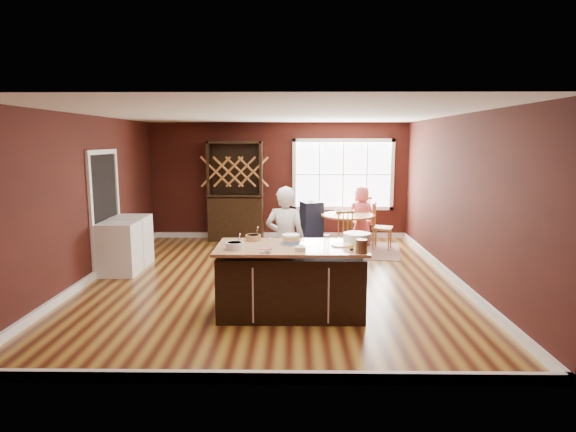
# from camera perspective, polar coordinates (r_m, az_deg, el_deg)

# --- Properties ---
(room_shell) EXTENTS (7.00, 7.00, 7.00)m
(room_shell) POSITION_cam_1_polar(r_m,az_deg,el_deg) (7.81, -1.94, 2.05)
(room_shell) COLOR olive
(room_shell) RESTS_ON ground
(window) EXTENTS (2.36, 0.10, 1.66)m
(window) POSITION_cam_1_polar(r_m,az_deg,el_deg) (11.30, 6.55, 4.90)
(window) COLOR white
(window) RESTS_ON room_shell
(doorway) EXTENTS (0.08, 1.26, 2.13)m
(doorway) POSITION_cam_1_polar(r_m,az_deg,el_deg) (9.07, -20.82, 0.37)
(doorway) COLOR white
(doorway) RESTS_ON room_shell
(kitchen_island) EXTENTS (1.95, 1.02, 0.92)m
(kitchen_island) POSITION_cam_1_polar(r_m,az_deg,el_deg) (6.44, 0.36, -7.73)
(kitchen_island) COLOR black
(kitchen_island) RESTS_ON ground
(dining_table) EXTENTS (1.12, 1.12, 0.75)m
(dining_table) POSITION_cam_1_polar(r_m,az_deg,el_deg) (10.18, 7.09, -1.03)
(dining_table) COLOR brown
(dining_table) RESTS_ON ground
(baker) EXTENTS (0.66, 0.50, 1.63)m
(baker) POSITION_cam_1_polar(r_m,az_deg,el_deg) (7.10, -0.30, -3.01)
(baker) COLOR silver
(baker) RESTS_ON ground
(layer_cake) EXTENTS (0.32, 0.32, 0.13)m
(layer_cake) POSITION_cam_1_polar(r_m,az_deg,el_deg) (6.41, 0.35, -2.79)
(layer_cake) COLOR white
(layer_cake) RESTS_ON kitchen_island
(bowl_blue) EXTENTS (0.23, 0.23, 0.09)m
(bowl_blue) POSITION_cam_1_polar(r_m,az_deg,el_deg) (6.15, -6.33, -3.53)
(bowl_blue) COLOR white
(bowl_blue) RESTS_ON kitchen_island
(bowl_yellow) EXTENTS (0.21, 0.21, 0.08)m
(bowl_yellow) POSITION_cam_1_polar(r_m,az_deg,el_deg) (6.66, -4.15, -2.58)
(bowl_yellow) COLOR #B29041
(bowl_yellow) RESTS_ON kitchen_island
(bowl_pink) EXTENTS (0.15, 0.15, 0.06)m
(bowl_pink) POSITION_cam_1_polar(r_m,az_deg,el_deg) (5.94, -2.64, -4.11)
(bowl_pink) COLOR silver
(bowl_pink) RESTS_ON kitchen_island
(bowl_olive) EXTENTS (0.14, 0.14, 0.05)m
(bowl_olive) POSITION_cam_1_polar(r_m,az_deg,el_deg) (6.03, 1.46, -3.91)
(bowl_olive) COLOR beige
(bowl_olive) RESTS_ON kitchen_island
(drinking_glass) EXTENTS (0.08, 0.08, 0.16)m
(drinking_glass) POSITION_cam_1_polar(r_m,az_deg,el_deg) (6.24, 4.57, -2.96)
(drinking_glass) COLOR silver
(drinking_glass) RESTS_ON kitchen_island
(dinner_plate) EXTENTS (0.27, 0.27, 0.02)m
(dinner_plate) POSITION_cam_1_polar(r_m,az_deg,el_deg) (6.37, 6.33, -3.43)
(dinner_plate) COLOR beige
(dinner_plate) RESTS_ON kitchen_island
(white_tub) EXTENTS (0.37, 0.37, 0.13)m
(white_tub) POSITION_cam_1_polar(r_m,az_deg,el_deg) (6.59, 8.15, -2.56)
(white_tub) COLOR white
(white_tub) RESTS_ON kitchen_island
(stoneware_crock) EXTENTS (0.14, 0.14, 0.17)m
(stoneware_crock) POSITION_cam_1_polar(r_m,az_deg,el_deg) (5.96, 8.70, -3.58)
(stoneware_crock) COLOR brown
(stoneware_crock) RESTS_ON kitchen_island
(toy_figurine) EXTENTS (0.05, 0.05, 0.09)m
(toy_figurine) POSITION_cam_1_polar(r_m,az_deg,el_deg) (6.08, 7.55, -3.71)
(toy_figurine) COLOR yellow
(toy_figurine) RESTS_ON kitchen_island
(rug) EXTENTS (2.44, 2.05, 0.01)m
(rug) POSITION_cam_1_polar(r_m,az_deg,el_deg) (10.29, 7.04, -3.93)
(rug) COLOR brown
(rug) RESTS_ON ground
(chair_east) EXTENTS (0.52, 0.53, 1.01)m
(chair_east) POSITION_cam_1_polar(r_m,az_deg,el_deg) (10.35, 11.13, -1.14)
(chair_east) COLOR brown
(chair_east) RESTS_ON ground
(chair_south) EXTENTS (0.46, 0.44, 0.94)m
(chair_south) POSITION_cam_1_polar(r_m,az_deg,el_deg) (9.33, 7.11, -2.34)
(chair_south) COLOR brown
(chair_south) RESTS_ON ground
(chair_north) EXTENTS (0.59, 0.58, 1.06)m
(chair_north) POSITION_cam_1_polar(r_m,az_deg,el_deg) (11.04, 8.32, -0.32)
(chair_north) COLOR brown
(chair_north) RESTS_ON ground
(seated_woman) EXTENTS (0.73, 0.59, 1.31)m
(seated_woman) POSITION_cam_1_polar(r_m,az_deg,el_deg) (10.69, 8.65, 0.06)
(seated_woman) COLOR #DB5F68
(seated_woman) RESTS_ON ground
(high_chair) EXTENTS (0.52, 0.52, 1.03)m
(high_chair) POSITION_cam_1_polar(r_m,az_deg,el_deg) (10.41, 2.81, -0.87)
(high_chair) COLOR black
(high_chair) RESTS_ON ground
(toddler) EXTENTS (0.18, 0.14, 0.26)m
(toddler) POSITION_cam_1_polar(r_m,az_deg,el_deg) (10.43, 2.82, 0.80)
(toddler) COLOR #8CA5BF
(toddler) RESTS_ON high_chair
(table_plate) EXTENTS (0.18, 0.18, 0.01)m
(table_plate) POSITION_cam_1_polar(r_m,az_deg,el_deg) (10.04, 8.58, 0.08)
(table_plate) COLOR beige
(table_plate) RESTS_ON dining_table
(table_cup) EXTENTS (0.13, 0.13, 0.10)m
(table_cup) POSITION_cam_1_polar(r_m,az_deg,el_deg) (10.27, 5.99, 0.58)
(table_cup) COLOR white
(table_cup) RESTS_ON dining_table
(hutch) EXTENTS (1.24, 0.52, 2.28)m
(hutch) POSITION_cam_1_polar(r_m,az_deg,el_deg) (11.11, -6.21, 2.96)
(hutch) COLOR black
(hutch) RESTS_ON ground
(washer) EXTENTS (0.62, 0.60, 0.91)m
(washer) POSITION_cam_1_polar(r_m,az_deg,el_deg) (8.76, -19.37, -3.65)
(washer) COLOR white
(washer) RESTS_ON ground
(dryer) EXTENTS (0.63, 0.61, 0.92)m
(dryer) POSITION_cam_1_polar(r_m,az_deg,el_deg) (9.35, -18.03, -2.78)
(dryer) COLOR white
(dryer) RESTS_ON ground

